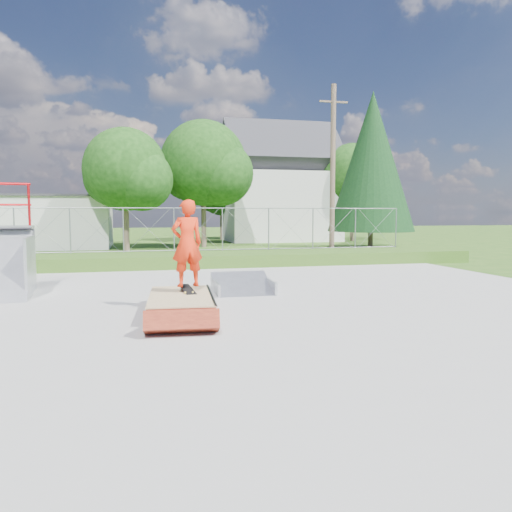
% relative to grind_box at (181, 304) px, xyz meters
% --- Properties ---
extents(ground, '(120.00, 120.00, 0.00)m').
position_rel_grind_box_xyz_m(ground, '(0.65, -0.26, -0.20)').
color(ground, '#2A5317').
rests_on(ground, ground).
extents(concrete_pad, '(20.00, 16.00, 0.04)m').
position_rel_grind_box_xyz_m(concrete_pad, '(0.65, -0.26, -0.18)').
color(concrete_pad, '#9B9B98').
rests_on(concrete_pad, ground).
extents(grass_berm, '(24.00, 3.00, 0.50)m').
position_rel_grind_box_xyz_m(grass_berm, '(0.65, 9.24, 0.05)').
color(grass_berm, '#2A5317').
rests_on(grass_berm, ground).
extents(grind_box, '(1.49, 2.75, 0.39)m').
position_rel_grind_box_xyz_m(grind_box, '(0.00, 0.00, 0.00)').
color(grind_box, maroon).
rests_on(grind_box, concrete_pad).
extents(flat_bank_ramp, '(1.52, 1.62, 0.45)m').
position_rel_grind_box_xyz_m(flat_bank_ramp, '(1.80, 2.26, 0.03)').
color(flat_bank_ramp, '#A7AAAF').
rests_on(flat_bank_ramp, concrete_pad).
extents(skateboard, '(0.32, 0.82, 0.13)m').
position_rel_grind_box_xyz_m(skateboard, '(0.18, 0.40, 0.24)').
color(skateboard, black).
rests_on(skateboard, grind_box).
extents(skater, '(0.76, 0.57, 1.87)m').
position_rel_grind_box_xyz_m(skater, '(0.18, 0.40, 1.17)').
color(skater, red).
rests_on(skater, grind_box).
extents(chain_link_fence, '(20.00, 0.06, 1.80)m').
position_rel_grind_box_xyz_m(chain_link_fence, '(0.65, 10.24, 1.20)').
color(chain_link_fence, gray).
rests_on(chain_link_fence, grass_berm).
extents(utility_building_flat, '(10.00, 6.00, 3.00)m').
position_rel_grind_box_xyz_m(utility_building_flat, '(-7.35, 21.74, 1.30)').
color(utility_building_flat, beige).
rests_on(utility_building_flat, ground).
extents(gable_house, '(8.40, 6.08, 8.94)m').
position_rel_grind_box_xyz_m(gable_house, '(9.65, 25.74, 3.64)').
color(gable_house, beige).
rests_on(gable_house, ground).
extents(utility_pole, '(0.24, 0.24, 8.00)m').
position_rel_grind_box_xyz_m(utility_pole, '(8.15, 11.74, 3.80)').
color(utility_pole, brown).
rests_on(utility_pole, ground).
extents(tree_left_near, '(4.76, 4.48, 6.65)m').
position_rel_grind_box_xyz_m(tree_left_near, '(-1.10, 17.58, 4.04)').
color(tree_left_near, brown).
rests_on(tree_left_near, ground).
extents(tree_center, '(5.44, 5.12, 7.60)m').
position_rel_grind_box_xyz_m(tree_center, '(3.44, 19.55, 4.65)').
color(tree_center, brown).
rests_on(tree_center, ground).
extents(tree_right_far, '(5.10, 4.80, 7.12)m').
position_rel_grind_box_xyz_m(tree_right_far, '(14.92, 23.57, 4.34)').
color(tree_right_far, brown).
rests_on(tree_right_far, ground).
extents(tree_back_mid, '(4.08, 3.84, 5.70)m').
position_rel_grind_box_xyz_m(tree_back_mid, '(5.86, 27.60, 3.43)').
color(tree_back_mid, brown).
rests_on(tree_back_mid, ground).
extents(conifer_tree, '(5.04, 5.04, 9.10)m').
position_rel_grind_box_xyz_m(conifer_tree, '(12.65, 16.74, 4.85)').
color(conifer_tree, brown).
rests_on(conifer_tree, ground).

